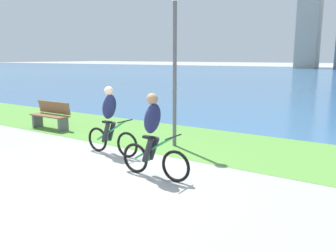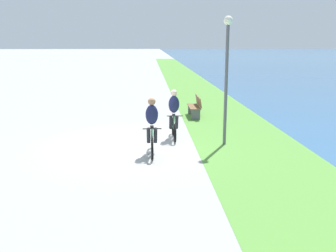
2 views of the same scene
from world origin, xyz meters
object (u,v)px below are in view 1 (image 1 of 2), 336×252
Objects in this scene: cyclist_trailing at (110,121)px; lamppost_tall at (175,47)px; cyclist_lead at (153,136)px; bench_near_path at (51,115)px.

lamppost_tall is at bearing 61.74° from cyclist_trailing.
cyclist_lead is 5.91m from bench_near_path.
lamppost_tall is at bearing 4.71° from bench_near_path.
cyclist_lead is 1.98m from cyclist_trailing.
bench_near_path is 5.07m from lamppost_tall.
cyclist_trailing is at bearing 157.55° from cyclist_lead.
cyclist_trailing is 2.49m from lamppost_tall.
bench_near_path is (-3.74, 1.18, -0.38)m from cyclist_trailing.
lamppost_tall is (0.84, 1.56, 1.76)m from cyclist_trailing.
bench_near_path is at bearing 162.49° from cyclist_trailing.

